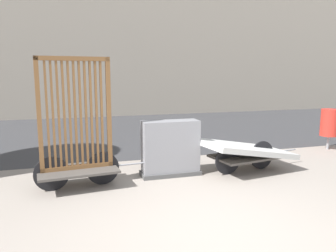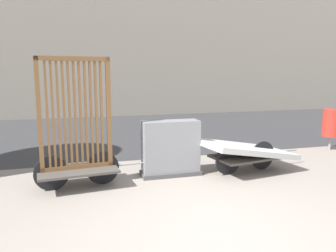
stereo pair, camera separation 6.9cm
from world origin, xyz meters
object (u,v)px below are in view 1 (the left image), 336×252
trash_bin (329,123)px  bike_cart_with_bedframe (77,143)px  bike_cart_with_mattress (246,151)px  utility_cabinet (170,150)px

trash_bin → bike_cart_with_bedframe: bearing=-170.0°
bike_cart_with_bedframe → bike_cart_with_mattress: bearing=-5.9°
utility_cabinet → trash_bin: 4.54m
utility_cabinet → bike_cart_with_bedframe: bearing=-172.8°
bike_cart_with_mattress → trash_bin: bearing=10.4°
bike_cart_with_bedframe → utility_cabinet: (1.70, 0.21, -0.30)m
bike_cart_with_bedframe → trash_bin: size_ratio=2.13×
bike_cart_with_mattress → utility_cabinet: utility_cabinet is taller
bike_cart_with_mattress → utility_cabinet: bearing=162.1°
bike_cart_with_bedframe → trash_bin: bike_cart_with_bedframe is taller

